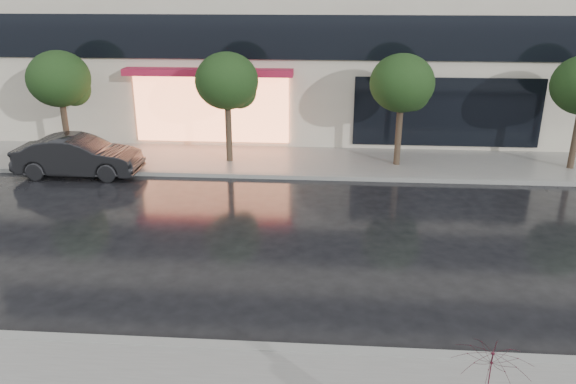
{
  "coord_description": "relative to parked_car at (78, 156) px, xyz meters",
  "views": [
    {
      "loc": [
        0.54,
        -9.3,
        6.18
      ],
      "look_at": [
        -0.39,
        3.45,
        1.4
      ],
      "focal_mm": 35.0,
      "sensor_mm": 36.0,
      "label": 1
    }
  ],
  "objects": [
    {
      "name": "tree_mid_west",
      "position": [
        4.92,
        1.73,
        2.24
      ],
      "size": [
        2.2,
        2.2,
        3.99
      ],
      "color": "#33261C",
      "rests_on": "ground"
    },
    {
      "name": "curb_near",
      "position": [
        7.86,
        -9.3,
        -0.62
      ],
      "size": [
        60.0,
        0.25,
        0.14
      ],
      "primitive_type": "cube",
      "color": "gray",
      "rests_on": "ground"
    },
    {
      "name": "curb_far",
      "position": [
        7.86,
        0.2,
        -0.62
      ],
      "size": [
        60.0,
        0.25,
        0.14
      ],
      "primitive_type": "cube",
      "color": "gray",
      "rests_on": "ground"
    },
    {
      "name": "tree_far_west",
      "position": [
        -1.08,
        1.73,
        2.24
      ],
      "size": [
        2.2,
        2.2,
        3.99
      ],
      "color": "#33261C",
      "rests_on": "ground"
    },
    {
      "name": "sidewalk_far",
      "position": [
        7.86,
        1.95,
        -0.63
      ],
      "size": [
        60.0,
        3.5,
        0.12
      ],
      "primitive_type": "cube",
      "color": "slate",
      "rests_on": "ground"
    },
    {
      "name": "tree_mid_east",
      "position": [
        10.92,
        1.73,
        2.24
      ],
      "size": [
        2.2,
        2.2,
        3.99
      ],
      "color": "#33261C",
      "rests_on": "ground"
    },
    {
      "name": "ground",
      "position": [
        7.86,
        -8.3,
        -0.69
      ],
      "size": [
        120.0,
        120.0,
        0.0
      ],
      "primitive_type": "plane",
      "color": "black",
      "rests_on": "ground"
    },
    {
      "name": "parked_car",
      "position": [
        0.0,
        0.0,
        0.0
      ],
      "size": [
        4.17,
        1.49,
        1.37
      ],
      "primitive_type": "imported",
      "rotation": [
        0.0,
        0.0,
        1.58
      ],
      "color": "black",
      "rests_on": "ground"
    }
  ]
}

